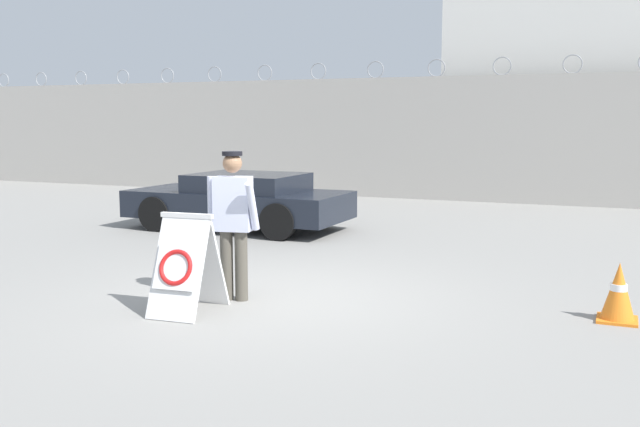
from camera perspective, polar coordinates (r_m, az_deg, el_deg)
ground_plane at (r=8.57m, az=-3.70°, el=-6.79°), size 90.00×90.00×0.00m
perimeter_wall at (r=18.94m, az=11.67°, el=5.89°), size 36.00×0.30×3.68m
building_block at (r=22.27m, az=22.62°, el=10.25°), size 8.73×5.76×6.78m
barricade_sign at (r=7.95m, az=-10.70°, el=-3.97°), size 0.64×0.91×1.11m
security_guard at (r=8.36m, az=-6.97°, el=-0.36°), size 0.66×0.37×1.75m
traffic_cone_near at (r=8.17m, az=22.77°, el=-5.83°), size 0.41×0.41×0.63m
parked_car_front_coupe at (r=13.86m, az=-6.40°, el=1.08°), size 4.24×1.97×1.08m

